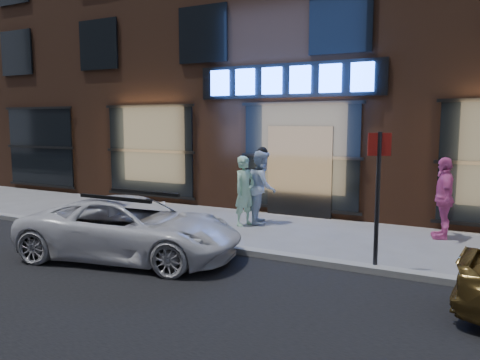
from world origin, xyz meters
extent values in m
plane|color=slate|center=(0.00, 0.00, 0.00)|extent=(90.00, 90.00, 0.00)
cube|color=gray|center=(0.00, 0.00, 0.06)|extent=(60.00, 0.25, 0.12)
cube|color=#54301E|center=(0.00, 8.00, 5.00)|extent=(30.00, 8.00, 10.00)
cube|color=black|center=(-0.40, 3.95, 3.60)|extent=(5.20, 0.06, 0.90)
cube|color=black|center=(0.00, 3.92, 1.20)|extent=(1.80, 0.10, 2.40)
cube|color=#FFBF72|center=(-10.00, 3.98, 1.60)|extent=(3.00, 0.04, 2.60)
cube|color=black|center=(-10.00, 3.94, 1.60)|extent=(3.20, 0.06, 2.80)
cube|color=#FFBF72|center=(-5.00, 3.98, 1.60)|extent=(3.00, 0.04, 2.60)
cube|color=black|center=(-5.00, 3.94, 1.60)|extent=(3.20, 0.06, 2.80)
cube|color=#FFBF72|center=(0.00, 3.98, 1.60)|extent=(3.00, 0.04, 2.60)
cube|color=black|center=(0.00, 3.94, 1.60)|extent=(3.20, 0.06, 2.80)
cube|color=black|center=(-11.00, 3.94, 5.00)|extent=(1.60, 0.06, 1.60)
cube|color=black|center=(-7.00, 3.94, 5.00)|extent=(1.60, 0.06, 1.60)
cube|color=black|center=(-3.00, 3.94, 5.00)|extent=(1.60, 0.06, 1.60)
cube|color=black|center=(1.00, 3.94, 5.00)|extent=(1.60, 0.06, 1.60)
cube|color=#2659FF|center=(-2.40, 3.88, 3.60)|extent=(0.55, 0.12, 0.70)
cube|color=#2659FF|center=(-1.60, 3.88, 3.60)|extent=(0.55, 0.12, 0.70)
cube|color=#2659FF|center=(-0.80, 3.88, 3.60)|extent=(0.55, 0.12, 0.70)
cube|color=#2659FF|center=(0.00, 3.88, 3.60)|extent=(0.55, 0.12, 0.70)
cube|color=#2659FF|center=(0.80, 3.88, 3.60)|extent=(0.55, 0.12, 0.70)
cube|color=#2659FF|center=(1.60, 3.88, 3.60)|extent=(0.55, 0.12, 0.70)
imported|color=#ABE2BC|center=(-0.78, 2.24, 0.85)|extent=(0.57, 0.71, 1.70)
imported|color=silver|center=(-0.52, 2.69, 0.91)|extent=(0.96, 1.07, 1.82)
imported|color=pink|center=(3.61, 3.10, 0.89)|extent=(0.63, 1.10, 1.77)
imported|color=silver|center=(-1.38, -1.21, 0.57)|extent=(4.38, 2.64, 1.14)
cylinder|color=#262628|center=(2.80, 0.10, 1.18)|extent=(0.08, 0.08, 2.36)
cube|color=#AE1913|center=(2.80, 0.10, 2.15)|extent=(0.36, 0.17, 0.38)
camera|label=1|loc=(4.32, -7.76, 2.53)|focal=35.00mm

